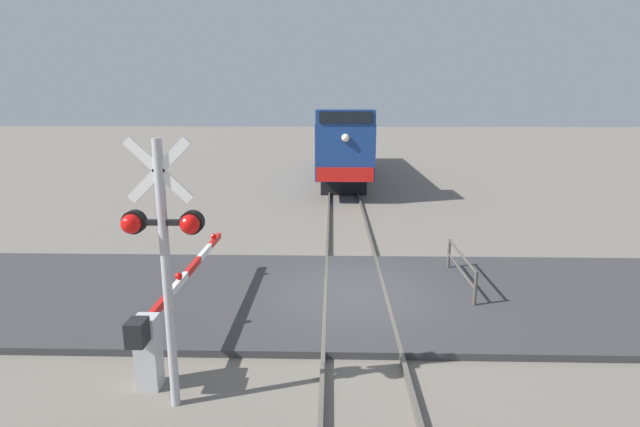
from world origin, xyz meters
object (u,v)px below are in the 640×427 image
at_px(guard_railing, 461,266).
at_px(crossing_gate, 162,321).
at_px(locomotive, 342,142).
at_px(crossing_signal, 164,246).

bearing_deg(guard_railing, crossing_gate, -148.94).
xyz_separation_m(locomotive, guard_railing, (2.64, -18.65, -1.56)).
xyz_separation_m(crossing_signal, guard_railing, (5.64, 4.92, -1.97)).
height_order(locomotive, crossing_signal, locomotive).
bearing_deg(crossing_gate, locomotive, 80.97).
height_order(crossing_signal, crossing_gate, crossing_signal).
bearing_deg(locomotive, crossing_signal, -97.24).
relative_size(crossing_signal, guard_railing, 1.58).
relative_size(crossing_gate, guard_railing, 2.19).
xyz_separation_m(locomotive, crossing_signal, (-2.99, -23.58, 0.41)).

